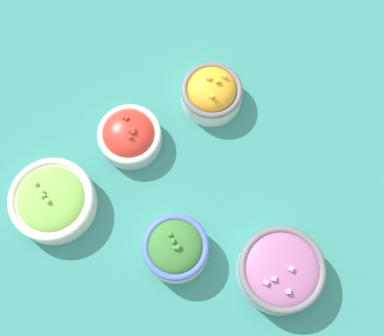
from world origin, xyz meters
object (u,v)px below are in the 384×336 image
at_px(bowl_lettuce, 52,200).
at_px(bowl_squash, 212,92).
at_px(bowl_red_onion, 281,270).
at_px(bowl_broccoli, 176,248).
at_px(bowl_cherry_tomatoes, 130,136).

bearing_deg(bowl_lettuce, bowl_squash, 60.11).
height_order(bowl_red_onion, bowl_lettuce, bowl_red_onion).
relative_size(bowl_broccoli, bowl_red_onion, 0.78).
xyz_separation_m(bowl_red_onion, bowl_lettuce, (-0.40, -0.05, -0.00)).
height_order(bowl_squash, bowl_red_onion, bowl_squash).
relative_size(bowl_broccoli, bowl_squash, 0.99).
xyz_separation_m(bowl_broccoli, bowl_red_onion, (0.17, 0.04, -0.00)).
xyz_separation_m(bowl_cherry_tomatoes, bowl_red_onion, (0.33, -0.11, 0.01)).
bearing_deg(bowl_lettuce, bowl_red_onion, 6.68).
distance_m(bowl_broccoli, bowl_squash, 0.29).
xyz_separation_m(bowl_broccoli, bowl_squash, (-0.06, 0.29, -0.00)).
xyz_separation_m(bowl_cherry_tomatoes, bowl_lettuce, (-0.07, -0.16, 0.00)).
distance_m(bowl_red_onion, bowl_lettuce, 0.40).
bearing_deg(bowl_broccoli, bowl_lettuce, -177.39).
bearing_deg(bowl_squash, bowl_cherry_tomatoes, -126.89).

